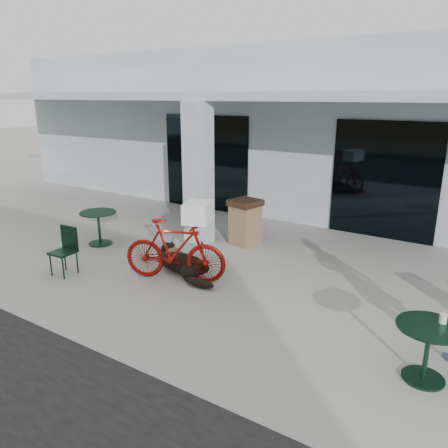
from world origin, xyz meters
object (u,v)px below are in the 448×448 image
Objects in this scene: dog at (183,262)px; cafe_table_near at (99,228)px; cafe_chair_near at (63,252)px; trash_receptacle at (245,222)px; bicycle at (175,250)px; cafe_table_far at (426,353)px.

cafe_table_near is (-2.62, 0.32, 0.15)m from dog.
cafe_chair_near reaches higher than cafe_table_near.
trash_receptacle is (1.96, 3.34, 0.06)m from cafe_chair_near.
cafe_table_near is 3.27m from trash_receptacle.
dog is 2.65m from cafe_table_near.
dog is 2.23m from cafe_chair_near.
cafe_table_near is at bearing 57.09° from bicycle.
bicycle is at bearing 22.91° from cafe_chair_near.
trash_receptacle is (-4.24, 3.08, 0.16)m from cafe_table_far.
bicycle is 4.36m from cafe_table_far.
bicycle reaches higher than dog.
cafe_table_far is (4.30, -0.68, -0.21)m from bicycle.
cafe_chair_near is at bearing -63.26° from cafe_table_near.
cafe_table_far is at bearing -118.88° from bicycle.
dog is 4.48m from cafe_table_far.
dog is 1.51× the size of cafe_chair_near.
cafe_chair_near is at bearing -124.26° from dog.
bicycle is 2.09× the size of cafe_chair_near.
trash_receptacle reaches higher than cafe_table_near.
cafe_chair_near is at bearing 96.51° from bicycle.
bicycle is 2.12m from cafe_chair_near.
dog is at bearing 167.30° from cafe_table_far.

